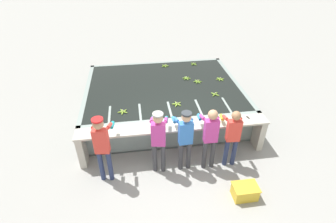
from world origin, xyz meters
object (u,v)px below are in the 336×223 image
banana_bunch_floating_0 (165,66)px  banana_bunch_floating_1 (198,82)px  worker_3 (210,134)px  worker_4 (233,134)px  worker_2 (185,135)px  banana_bunch_floating_6 (194,64)px  crate (245,191)px  banana_bunch_floating_7 (123,112)px  banana_bunch_floating_2 (177,104)px  knife_0 (250,119)px  worker_1 (159,137)px  banana_bunch_floating_5 (186,78)px  banana_bunch_floating_3 (215,94)px  banana_bunch_floating_4 (220,79)px  worker_0 (102,143)px

banana_bunch_floating_0 → banana_bunch_floating_1: same height
worker_3 → worker_4: 0.56m
worker_2 → banana_bunch_floating_6: (1.14, 4.08, -0.05)m
worker_2 → crate: (1.14, -1.08, -0.84)m
banana_bunch_floating_0 → banana_bunch_floating_7: same height
banana_bunch_floating_2 → knife_0: bearing=-29.1°
banana_bunch_floating_7 → crate: bearing=-42.6°
banana_bunch_floating_7 → worker_4: bearing=-27.0°
worker_1 → banana_bunch_floating_5: worker_1 is taller
worker_3 → banana_bunch_floating_5: (0.06, 3.02, -0.06)m
banana_bunch_floating_0 → crate: bearing=-78.3°
banana_bunch_floating_3 → banana_bunch_floating_7: bearing=-168.5°
worker_2 → banana_bunch_floating_1: worker_2 is taller
worker_3 → banana_bunch_floating_3: worker_3 is taller
worker_3 → banana_bunch_floating_5: worker_3 is taller
worker_3 → banana_bunch_floating_6: bearing=82.2°
banana_bunch_floating_4 → crate: (-0.57, -3.84, -0.79)m
worker_0 → worker_1: worker_0 is taller
worker_1 → banana_bunch_floating_1: 3.11m
banana_bunch_floating_0 → banana_bunch_floating_2: size_ratio=1.00×
worker_1 → banana_bunch_floating_6: 4.44m
worker_4 → crate: worker_4 is taller
banana_bunch_floating_5 → knife_0: banana_bunch_floating_5 is taller
worker_2 → worker_4: 1.14m
worker_1 → crate: 2.24m
worker_0 → banana_bunch_floating_1: bearing=44.8°
worker_0 → crate: (3.00, -0.99, -0.90)m
banana_bunch_floating_7 → banana_bunch_floating_0: bearing=61.6°
worker_3 → crate: worker_3 is taller
banana_bunch_floating_7 → knife_0: bearing=-13.7°
worker_2 → worker_4: (1.13, -0.03, -0.06)m
worker_0 → banana_bunch_floating_7: worker_0 is taller
banana_bunch_floating_1 → banana_bunch_floating_7: bearing=-149.1°
worker_1 → banana_bunch_floating_6: worker_1 is taller
banana_bunch_floating_0 → banana_bunch_floating_1: 1.62m
banana_bunch_floating_2 → crate: (1.08, -2.53, -0.79)m
worker_2 → banana_bunch_floating_3: bearing=55.3°
worker_0 → banana_bunch_floating_6: 5.14m
banana_bunch_floating_0 → banana_bunch_floating_3: size_ratio=1.20×
banana_bunch_floating_3 → banana_bunch_floating_5: same height
worker_4 → banana_bunch_floating_6: (0.01, 4.11, 0.00)m
banana_bunch_floating_4 → knife_0: bearing=-88.4°
worker_1 → knife_0: size_ratio=5.01×
banana_bunch_floating_3 → crate: banana_bunch_floating_3 is taller
worker_4 → banana_bunch_floating_0: size_ratio=5.78×
worker_4 → banana_bunch_floating_1: 2.73m
worker_0 → knife_0: worker_0 is taller
knife_0 → crate: bearing=-111.9°
worker_3 → banana_bunch_floating_1: (0.37, 2.74, -0.06)m
worker_0 → banana_bunch_floating_7: bearing=72.3°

